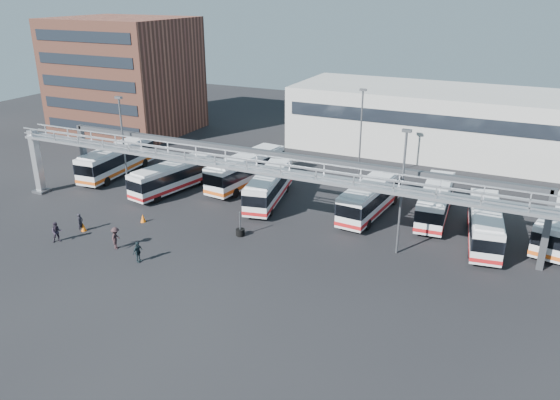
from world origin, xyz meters
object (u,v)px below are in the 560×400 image
at_px(bus_6, 371,196).
at_px(bus_7, 436,200).
at_px(pedestrian_c, 116,238).
at_px(pedestrian_d, 138,252).
at_px(cone_left, 83,227).
at_px(light_pole_back, 361,131).
at_px(tire_stack, 240,232).
at_px(light_pole_left, 123,142).
at_px(bus_4, 269,186).
at_px(bus_2, 173,176).
at_px(pedestrian_a, 80,222).
at_px(bus_3, 246,169).
at_px(pedestrian_b, 57,232).
at_px(bus_0, 117,159).
at_px(light_pole_mid, 402,186).
at_px(cone_right, 143,218).
at_px(bus_8, 485,224).

bearing_deg(bus_6, bus_7, 21.69).
xyz_separation_m(pedestrian_c, pedestrian_d, (3.12, -1.11, -0.07)).
relative_size(pedestrian_d, cone_left, 2.27).
xyz_separation_m(light_pole_back, pedestrian_c, (-12.96, -23.98, -4.79)).
bearing_deg(tire_stack, bus_7, 37.58).
height_order(light_pole_left, bus_4, light_pole_left).
bearing_deg(light_pole_back, bus_2, -146.62).
distance_m(bus_4, bus_7, 15.89).
height_order(bus_6, pedestrian_d, bus_6).
relative_size(bus_6, pedestrian_a, 6.57).
bearing_deg(light_pole_back, bus_3, -150.00).
bearing_deg(light_pole_left, bus_6, 13.99).
bearing_deg(pedestrian_b, pedestrian_c, -37.27).
bearing_deg(light_pole_back, tire_stack, -105.94).
relative_size(light_pole_left, bus_7, 0.97).
bearing_deg(pedestrian_c, pedestrian_a, 53.43).
bearing_deg(light_pole_left, pedestrian_d, -47.50).
bearing_deg(bus_0, cone_left, -64.36).
relative_size(bus_0, cone_left, 14.83).
bearing_deg(light_pole_back, cone_left, -128.50).
distance_m(light_pole_mid, cone_left, 27.52).
height_order(pedestrian_b, cone_left, pedestrian_b).
xyz_separation_m(light_pole_left, pedestrian_b, (1.72, -11.12, -4.83)).
bearing_deg(bus_0, cone_right, -44.74).
height_order(light_pole_left, pedestrian_b, light_pole_left).
distance_m(bus_4, cone_left, 17.60).
relative_size(light_pole_left, pedestrian_a, 6.10).
relative_size(bus_2, bus_4, 0.99).
distance_m(bus_3, bus_8, 24.94).
distance_m(pedestrian_c, cone_left, 5.20).
bearing_deg(cone_right, light_pole_back, 52.43).
bearing_deg(bus_4, bus_7, -0.15).
bearing_deg(bus_0, light_pole_mid, -13.87).
height_order(pedestrian_d, cone_right, pedestrian_d).
height_order(bus_7, pedestrian_c, bus_7).
relative_size(bus_6, tire_stack, 5.00).
height_order(bus_6, bus_7, bus_6).
distance_m(light_pole_mid, light_pole_back, 17.00).
relative_size(bus_2, tire_stack, 4.75).
height_order(light_pole_back, bus_6, light_pole_back).
distance_m(light_pole_back, bus_0, 27.41).
distance_m(light_pole_left, light_pole_back, 24.41).
relative_size(bus_2, pedestrian_a, 6.24).
bearing_deg(light_pole_back, pedestrian_b, -126.05).
bearing_deg(light_pole_left, light_pole_mid, -2.05).
distance_m(pedestrian_b, tire_stack, 15.33).
height_order(light_pole_mid, bus_0, light_pole_mid).
bearing_deg(light_pole_back, bus_4, -123.25).
height_order(light_pole_mid, bus_4, light_pole_mid).
xyz_separation_m(light_pole_back, pedestrian_b, (-18.28, -25.12, -4.83)).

